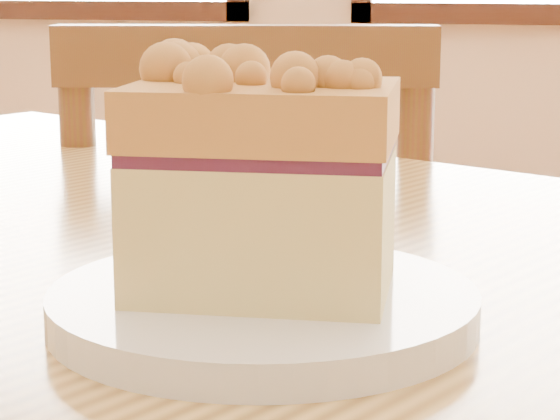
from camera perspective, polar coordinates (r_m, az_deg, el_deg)
The scene contains 3 objects.
cafe_chair_main at distance 1.25m, azimuth -1.34°, elevation -9.79°, with size 0.48×0.48×0.87m.
plate at distance 0.51m, azimuth -0.89°, elevation -5.12°, with size 0.20×0.20×0.02m.
cake_slice at distance 0.49m, azimuth -0.90°, elevation 2.05°, with size 0.13×0.10×0.11m.
Camera 1 is at (0.29, -0.37, 0.91)m, focal length 70.00 mm.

